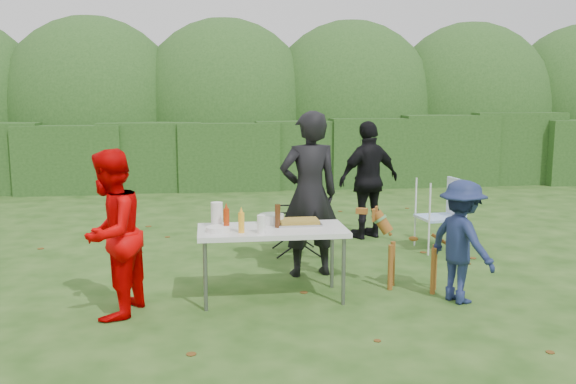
{
  "coord_description": "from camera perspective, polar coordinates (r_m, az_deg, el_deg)",
  "views": [
    {
      "loc": [
        -0.5,
        -5.81,
        2.06
      ],
      "look_at": [
        0.4,
        0.87,
        1.0
      ],
      "focal_mm": 38.0,
      "sensor_mm": 36.0,
      "label": 1
    }
  ],
  "objects": [
    {
      "name": "food_tray",
      "position": [
        6.35,
        1.04,
        -2.97
      ],
      "size": [
        0.45,
        0.3,
        0.02
      ],
      "primitive_type": "cube",
      "color": "#B7B7BA",
      "rests_on": "folding_table"
    },
    {
      "name": "child",
      "position": [
        6.36,
        15.94,
        -4.48
      ],
      "size": [
        0.73,
        0.92,
        1.24
      ],
      "primitive_type": "imported",
      "rotation": [
        0.0,
        0.0,
        1.95
      ],
      "color": "navy",
      "rests_on": "ground"
    },
    {
      "name": "plate_stack",
      "position": [
        6.06,
        -6.55,
        -3.47
      ],
      "size": [
        0.24,
        0.24,
        0.05
      ],
      "primitive_type": "cylinder",
      "color": "white",
      "rests_on": "folding_table"
    },
    {
      "name": "ketchup_bottle",
      "position": [
        6.08,
        -5.78,
        -2.59
      ],
      "size": [
        0.06,
        0.06,
        0.22
      ],
      "primitive_type": "cylinder",
      "color": "#AE300D",
      "rests_on": "folding_table"
    },
    {
      "name": "pasta_bowl",
      "position": [
        6.39,
        -1.54,
        -2.53
      ],
      "size": [
        0.26,
        0.26,
        0.1
      ],
      "primitive_type": "cylinder",
      "color": "silver",
      "rests_on": "folding_table"
    },
    {
      "name": "paper_towel_roll",
      "position": [
        6.22,
        -6.67,
        -2.15
      ],
      "size": [
        0.12,
        0.12,
        0.26
      ],
      "primitive_type": "cylinder",
      "color": "white",
      "rests_on": "folding_table"
    },
    {
      "name": "hedge_row",
      "position": [
        13.88,
        -5.6,
        3.87
      ],
      "size": [
        22.0,
        1.4,
        1.7
      ],
      "primitive_type": "cube",
      "color": "#23471C",
      "rests_on": "ground"
    },
    {
      "name": "dog",
      "position": [
        6.67,
        11.61,
        -5.44
      ],
      "size": [
        0.96,
        0.71,
        0.85
      ],
      "primitive_type": null,
      "rotation": [
        0.0,
        0.0,
        2.7
      ],
      "color": "brown",
      "rests_on": "ground"
    },
    {
      "name": "focaccia_bread",
      "position": [
        6.34,
        1.04,
        -2.72
      ],
      "size": [
        0.4,
        0.26,
        0.04
      ],
      "primitive_type": "cube",
      "color": "olive",
      "rests_on": "food_tray"
    },
    {
      "name": "cup_stack",
      "position": [
        5.93,
        -2.52,
        -3.03
      ],
      "size": [
        0.08,
        0.08,
        0.18
      ],
      "primitive_type": "cylinder",
      "color": "white",
      "rests_on": "folding_table"
    },
    {
      "name": "person_cook",
      "position": [
        6.98,
        1.99,
        -0.21
      ],
      "size": [
        0.75,
        0.55,
        1.9
      ],
      "primitive_type": "imported",
      "rotation": [
        0.0,
        0.0,
        3.28
      ],
      "color": "black",
      "rests_on": "ground"
    },
    {
      "name": "person_red_jacket",
      "position": [
        5.91,
        -16.27,
        -3.8
      ],
      "size": [
        0.81,
        0.92,
        1.58
      ],
      "primitive_type": "imported",
      "rotation": [
        0.0,
        0.0,
        -1.88
      ],
      "color": "#D70000",
      "rests_on": "ground"
    },
    {
      "name": "folding_table",
      "position": [
        6.19,
        -1.48,
        -3.89
      ],
      "size": [
        1.5,
        0.7,
        0.74
      ],
      "color": "silver",
      "rests_on": "ground"
    },
    {
      "name": "person_black_puffy",
      "position": [
        8.95,
        7.57,
        1.13
      ],
      "size": [
        1.09,
        0.75,
        1.72
      ],
      "primitive_type": "imported",
      "rotation": [
        0.0,
        0.0,
        3.51
      ],
      "color": "black",
      "rests_on": "ground"
    },
    {
      "name": "ground",
      "position": [
        6.19,
        -2.65,
        -10.51
      ],
      "size": [
        80.0,
        80.0,
        0.0
      ],
      "primitive_type": "plane",
      "color": "#1E4211"
    },
    {
      "name": "camping_chair",
      "position": [
        8.03,
        0.75,
        -2.42
      ],
      "size": [
        0.6,
        0.6,
        0.96
      ],
      "primitive_type": null,
      "rotation": [
        0.0,
        0.0,
        3.14
      ],
      "color": "#12331F",
      "rests_on": "ground"
    },
    {
      "name": "shrub_backdrop",
      "position": [
        15.43,
        -5.87,
        7.16
      ],
      "size": [
        20.0,
        2.6,
        3.2
      ],
      "primitive_type": "ellipsoid",
      "color": "#3D6628",
      "rests_on": "ground"
    },
    {
      "name": "lawn_chair",
      "position": [
        8.46,
        14.01,
        -2.05
      ],
      "size": [
        0.63,
        0.63,
        0.98
      ],
      "primitive_type": null,
      "rotation": [
        0.0,
        0.0,
        3.25
      ],
      "color": "#4B91E5",
      "rests_on": "ground"
    },
    {
      "name": "mustard_bottle",
      "position": [
        5.97,
        -4.39,
        -2.88
      ],
      "size": [
        0.06,
        0.06,
        0.2
      ],
      "primitive_type": "cylinder",
      "color": "#FFAD26",
      "rests_on": "folding_table"
    },
    {
      "name": "beer_bottle",
      "position": [
        6.18,
        -0.98,
        -2.25
      ],
      "size": [
        0.06,
        0.06,
        0.24
      ],
      "primitive_type": "cylinder",
      "color": "#47230F",
      "rests_on": "folding_table"
    }
  ]
}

